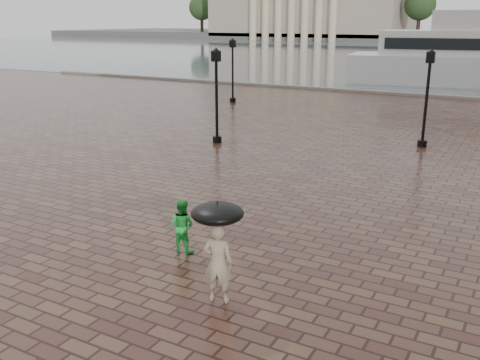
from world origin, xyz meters
name	(u,v)px	position (x,y,z in m)	size (l,w,h in m)	color
ground	(214,233)	(0.00, 0.00, 0.00)	(300.00, 300.00, 0.00)	#391E1A
quay_edge	(428,97)	(0.00, 32.00, 0.00)	(80.00, 0.60, 0.30)	slate
street_lamps	(282,85)	(-5.00, 15.33, 2.33)	(15.44, 12.44, 4.40)	black
adult_pedestrian	(218,263)	(2.11, -3.20, 0.89)	(0.65, 0.42, 1.77)	tan
child_pedestrian	(182,226)	(-0.04, -1.44, 0.70)	(0.68, 0.53, 1.41)	green
umbrella	(217,213)	(2.11, -3.20, 2.00)	(1.10, 1.10, 1.16)	black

